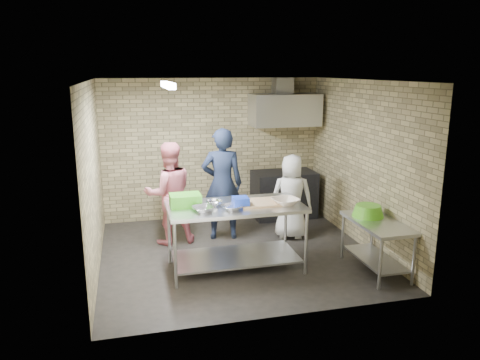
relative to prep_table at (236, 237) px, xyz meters
name	(u,v)px	position (x,y,z in m)	size (l,w,h in m)	color
floor	(237,253)	(0.15, 0.54, -0.48)	(4.20, 4.20, 0.00)	black
ceiling	(237,80)	(0.15, 0.54, 2.22)	(4.20, 4.20, 0.00)	black
back_wall	(213,149)	(0.15, 2.54, 0.87)	(4.20, 0.06, 2.70)	tan
front_wall	(279,208)	(0.15, -1.46, 0.87)	(4.20, 0.06, 2.70)	tan
left_wall	(93,178)	(-1.95, 0.54, 0.87)	(0.06, 4.00, 2.70)	tan
right_wall	(362,164)	(2.25, 0.54, 0.87)	(0.06, 4.00, 2.70)	tan
prep_table	(236,237)	(0.00, 0.00, 0.00)	(1.94, 0.97, 0.97)	silver
side_counter	(376,246)	(1.95, -0.56, -0.11)	(0.60, 1.20, 0.75)	silver
stove	(284,194)	(1.50, 2.19, -0.03)	(1.20, 0.70, 0.90)	black
range_hood	(285,110)	(1.50, 2.24, 1.62)	(1.30, 0.60, 0.60)	silver
hood_duct	(283,86)	(1.50, 2.39, 2.07)	(0.35, 0.30, 0.30)	#A5A8AD
wall_shelf	(296,118)	(1.80, 2.43, 1.44)	(0.80, 0.20, 0.04)	#3F2B19
fluorescent_fixture	(168,85)	(-0.85, 0.54, 2.16)	(0.10, 1.25, 0.08)	white
green_crate	(185,200)	(-0.70, 0.12, 0.57)	(0.43, 0.32, 0.17)	green
blue_tub	(241,202)	(0.05, -0.10, 0.55)	(0.22, 0.22, 0.14)	#1837B4
cutting_board	(259,203)	(0.35, -0.02, 0.50)	(0.59, 0.45, 0.03)	tan
mixing_bowl_a	(203,209)	(-0.50, -0.20, 0.52)	(0.30, 0.30, 0.07)	silver
mixing_bowl_b	(214,203)	(-0.30, 0.05, 0.52)	(0.23, 0.23, 0.07)	silver
mixing_bowl_c	(232,208)	(-0.10, -0.22, 0.52)	(0.28, 0.28, 0.07)	silver
ceramic_bowl	(285,202)	(0.70, -0.15, 0.53)	(0.37, 0.37, 0.09)	beige
green_basin	(368,211)	(1.93, -0.31, 0.35)	(0.46, 0.46, 0.17)	#59C626
bottle_green	(303,113)	(1.95, 2.43, 1.53)	(0.06, 0.06, 0.15)	green
man_navy	(222,184)	(0.07, 1.30, 0.47)	(0.70, 0.46, 1.92)	black
woman_pink	(169,193)	(-0.82, 1.29, 0.37)	(0.83, 0.65, 1.71)	pink
woman_white	(292,197)	(1.23, 1.04, 0.25)	(0.71, 0.46, 1.46)	white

